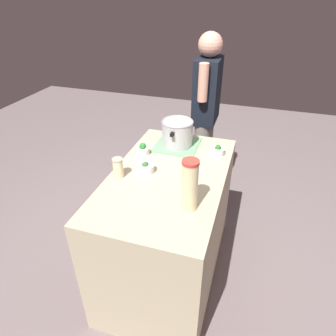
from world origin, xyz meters
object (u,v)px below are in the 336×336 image
(broccoli_bowl_center, at_px, (146,168))
(broccoli_bowl_back, at_px, (142,149))
(broccoli_bowl_front, at_px, (218,150))
(person_cook, at_px, (205,119))
(cooking_pot, at_px, (177,133))
(lemonade_pitcher, at_px, (190,185))
(mason_jar, at_px, (118,168))

(broccoli_bowl_center, distance_m, broccoli_bowl_back, 0.24)
(broccoli_bowl_front, bearing_deg, broccoli_bowl_back, 107.40)
(broccoli_bowl_front, bearing_deg, broccoli_bowl_center, 132.71)
(broccoli_bowl_back, relative_size, person_cook, 0.06)
(cooking_pot, relative_size, lemonade_pitcher, 1.00)
(lemonade_pitcher, height_order, broccoli_bowl_back, lemonade_pitcher)
(lemonade_pitcher, relative_size, broccoli_bowl_front, 2.89)
(lemonade_pitcher, bearing_deg, person_cook, 7.37)
(cooking_pot, relative_size, person_cook, 0.19)
(cooking_pot, distance_m, broccoli_bowl_front, 0.33)
(broccoli_bowl_front, bearing_deg, cooking_pot, 82.68)
(broccoli_bowl_front, bearing_deg, person_cook, 19.11)
(cooking_pot, distance_m, mason_jar, 0.58)
(cooking_pot, xyz_separation_m, mason_jar, (-0.53, 0.24, -0.04))
(lemonade_pitcher, xyz_separation_m, broccoli_bowl_front, (0.66, -0.05, -0.13))
(broccoli_bowl_back, height_order, person_cook, person_cook)
(lemonade_pitcher, distance_m, broccoli_bowl_center, 0.47)
(mason_jar, distance_m, broccoli_bowl_front, 0.74)
(mason_jar, xyz_separation_m, broccoli_bowl_front, (0.49, -0.56, -0.04))
(broccoli_bowl_front, height_order, broccoli_bowl_back, broccoli_bowl_back)
(mason_jar, relative_size, person_cook, 0.08)
(mason_jar, xyz_separation_m, person_cook, (1.11, -0.34, -0.07))
(mason_jar, bearing_deg, broccoli_bowl_center, -52.45)
(cooking_pot, xyz_separation_m, broccoli_bowl_center, (-0.42, 0.09, -0.08))
(broccoli_bowl_front, xyz_separation_m, broccoli_bowl_back, (-0.16, 0.52, 0.01))
(lemonade_pitcher, bearing_deg, broccoli_bowl_front, -4.27)
(mason_jar, relative_size, broccoli_bowl_center, 1.18)
(lemonade_pitcher, relative_size, broccoli_bowl_center, 2.70)
(person_cook, bearing_deg, broccoli_bowl_front, -160.89)
(broccoli_bowl_front, relative_size, broccoli_bowl_back, 1.03)
(mason_jar, relative_size, broccoli_bowl_front, 1.27)
(person_cook, bearing_deg, cooking_pot, 169.96)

